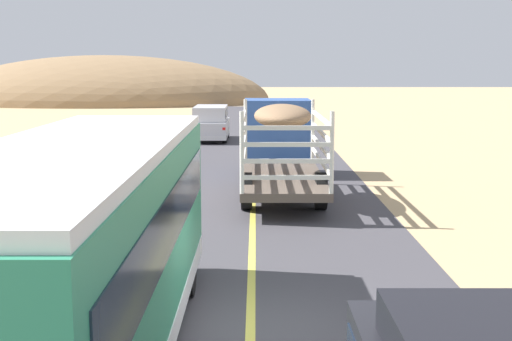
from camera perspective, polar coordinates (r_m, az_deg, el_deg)
ground_plane at (r=11.39m, az=-0.21°, el=-13.23°), size 240.00×240.00×0.00m
road_surface at (r=11.39m, az=-0.21°, el=-13.18°), size 8.00×120.00×0.02m
road_centre_line at (r=11.38m, az=-0.21°, el=-13.13°), size 0.16×117.60×0.00m
livestock_truck at (r=24.73m, az=2.16°, el=2.99°), size 2.53×9.70×3.02m
bus at (r=9.77m, az=-14.00°, el=-6.45°), size 2.54×10.00×3.21m
car_far at (r=38.98m, az=-3.45°, el=4.04°), size 1.90×4.62×1.93m
distant_hill at (r=80.66m, az=-12.01°, el=5.51°), size 37.30×23.28×10.51m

